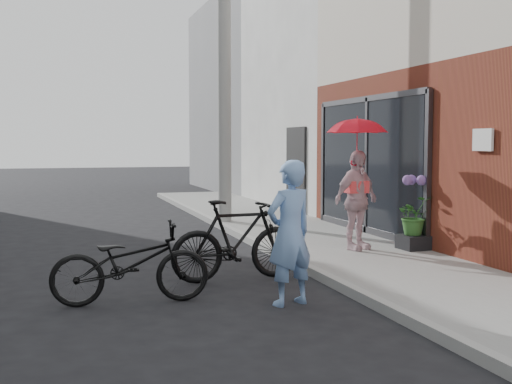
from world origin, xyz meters
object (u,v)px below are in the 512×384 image
utility_pole (224,60)px  planter (414,242)px  kimono_woman (356,200)px  bike_left (130,263)px  officer (290,233)px  bike_right (237,240)px

utility_pole → planter: utility_pole is taller
kimono_woman → bike_left: bearing=-176.2°
officer → bike_right: 1.42m
kimono_woman → officer: bearing=-152.7°
officer → bike_left: officer is taller
bike_left → utility_pole: bearing=-20.4°
officer → kimono_woman: kimono_woman is taller
utility_pole → planter: 5.79m
utility_pole → planter: size_ratio=16.56×
utility_pole → officer: utility_pole is taller
utility_pole → bike_left: 7.26m
bike_left → bike_right: 1.67m
officer → planter: (2.90, 2.21, -0.57)m
officer → bike_right: size_ratio=0.91×
bike_right → planter: size_ratio=4.15×
utility_pole → officer: size_ratio=4.38×
officer → planter: 3.69m
utility_pole → bike_left: bearing=-113.8°
bike_left → kimono_woman: kimono_woman is taller
officer → kimono_woman: (2.02, 2.46, 0.09)m
utility_pole → officer: bearing=-98.6°
utility_pole → bike_right: size_ratio=3.99×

